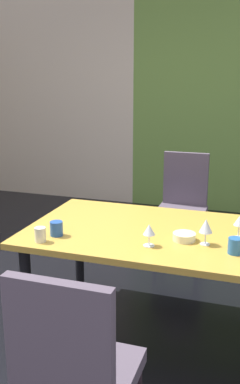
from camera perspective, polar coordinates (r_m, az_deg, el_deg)
The scene contains 12 objects.
ground_plane at distance 3.39m, azimuth -5.54°, elevation -14.92°, with size 6.28×5.75×0.02m, color black.
back_panel_interior at distance 6.27m, azimuth -10.44°, elevation 12.50°, with size 2.73×0.10×2.86m, color beige.
dining_table at distance 2.83m, azimuth 4.88°, elevation -6.62°, with size 1.68×1.03×0.72m.
chair_head_far at distance 4.02m, azimuth 8.36°, elevation -1.31°, with size 0.44×0.45×1.01m.
chair_head_near at distance 1.84m, azimuth -6.19°, elevation -22.53°, with size 0.44×0.44×1.00m.
wine_glass_west at distance 2.58m, azimuth 11.39°, elevation -4.50°, with size 0.08×0.08×0.16m.
wine_glass_left at distance 2.52m, azimuth 3.91°, elevation -5.14°, with size 0.07×0.07×0.13m.
wine_glass_near_window at distance 2.73m, azimuth 15.62°, elevation -3.80°, with size 0.07×0.07×0.14m.
serving_bowl_right at distance 2.65m, azimuth 8.56°, elevation -5.91°, with size 0.14×0.14×0.05m, color beige.
cup_rear at distance 2.72m, azimuth -8.47°, elevation -4.84°, with size 0.08×0.08×0.09m, color #224C97.
cup_north at distance 2.51m, azimuth 15.07°, elevation -6.95°, with size 0.08×0.08×0.09m, color #265D9C.
cup_center at distance 2.64m, azimuth -10.61°, elevation -5.60°, with size 0.07×0.07×0.09m, color beige.
Camera 1 is at (1.22, -2.68, 1.68)m, focal length 40.00 mm.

